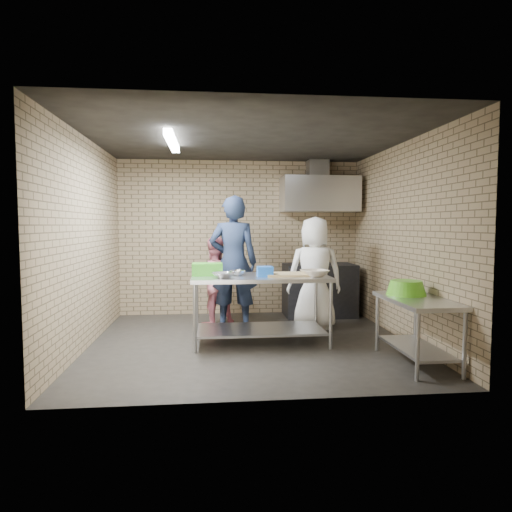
{
  "coord_description": "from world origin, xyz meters",
  "views": [
    {
      "loc": [
        -0.52,
        -5.88,
        1.58
      ],
      "look_at": [
        0.1,
        0.2,
        1.15
      ],
      "focal_mm": 31.34,
      "sensor_mm": 36.0,
      "label": 1
    }
  ],
  "objects_px": {
    "bottle_green": "(342,200)",
    "man_navy": "(233,262)",
    "woman_pink": "(213,281)",
    "stove": "(319,290)",
    "woman_white": "(315,273)",
    "prep_table": "(260,309)",
    "bottle_red": "(320,199)",
    "green_crate": "(207,269)",
    "blue_tub": "(265,271)",
    "side_counter": "(416,331)",
    "green_basin": "(406,288)"
  },
  "relations": [
    {
      "from": "prep_table",
      "to": "woman_pink",
      "type": "distance_m",
      "value": 1.32
    },
    {
      "from": "bottle_red",
      "to": "woman_white",
      "type": "height_order",
      "value": "bottle_red"
    },
    {
      "from": "green_basin",
      "to": "blue_tub",
      "type": "bearing_deg",
      "value": 155.44
    },
    {
      "from": "green_crate",
      "to": "man_navy",
      "type": "bearing_deg",
      "value": 64.29
    },
    {
      "from": "prep_table",
      "to": "bottle_red",
      "type": "distance_m",
      "value": 2.78
    },
    {
      "from": "side_counter",
      "to": "green_crate",
      "type": "xyz_separation_m",
      "value": [
        -2.37,
        1.2,
        0.61
      ]
    },
    {
      "from": "green_basin",
      "to": "bottle_green",
      "type": "bearing_deg",
      "value": 89.58
    },
    {
      "from": "side_counter",
      "to": "bottle_red",
      "type": "bearing_deg",
      "value": 97.62
    },
    {
      "from": "stove",
      "to": "bottle_red",
      "type": "relative_size",
      "value": 6.67
    },
    {
      "from": "stove",
      "to": "woman_pink",
      "type": "xyz_separation_m",
      "value": [
        -1.83,
        -0.52,
        0.24
      ]
    },
    {
      "from": "woman_white",
      "to": "man_navy",
      "type": "bearing_deg",
      "value": -4.7
    },
    {
      "from": "stove",
      "to": "woman_white",
      "type": "relative_size",
      "value": 0.71
    },
    {
      "from": "bottle_red",
      "to": "bottle_green",
      "type": "relative_size",
      "value": 1.2
    },
    {
      "from": "woman_pink",
      "to": "green_basin",
      "type": "bearing_deg",
      "value": 124.42
    },
    {
      "from": "prep_table",
      "to": "bottle_red",
      "type": "height_order",
      "value": "bottle_red"
    },
    {
      "from": "side_counter",
      "to": "bottle_red",
      "type": "relative_size",
      "value": 6.67
    },
    {
      "from": "blue_tub",
      "to": "prep_table",
      "type": "bearing_deg",
      "value": 116.57
    },
    {
      "from": "blue_tub",
      "to": "man_navy",
      "type": "relative_size",
      "value": 0.1
    },
    {
      "from": "bottle_red",
      "to": "woman_white",
      "type": "bearing_deg",
      "value": -106.74
    },
    {
      "from": "stove",
      "to": "green_crate",
      "type": "bearing_deg",
      "value": -141.0
    },
    {
      "from": "side_counter",
      "to": "woman_pink",
      "type": "xyz_separation_m",
      "value": [
        -2.28,
        2.23,
        0.32
      ]
    },
    {
      "from": "bottle_green",
      "to": "woman_pink",
      "type": "distance_m",
      "value": 2.74
    },
    {
      "from": "stove",
      "to": "blue_tub",
      "type": "bearing_deg",
      "value": -123.34
    },
    {
      "from": "side_counter",
      "to": "woman_pink",
      "type": "height_order",
      "value": "woman_pink"
    },
    {
      "from": "green_basin",
      "to": "bottle_green",
      "type": "height_order",
      "value": "bottle_green"
    },
    {
      "from": "green_basin",
      "to": "woman_white",
      "type": "xyz_separation_m",
      "value": [
        -0.74,
        1.55,
        0.01
      ]
    },
    {
      "from": "prep_table",
      "to": "side_counter",
      "type": "height_order",
      "value": "prep_table"
    },
    {
      "from": "bottle_red",
      "to": "man_navy",
      "type": "xyz_separation_m",
      "value": [
        -1.58,
        -0.99,
        -1.02
      ]
    },
    {
      "from": "blue_tub",
      "to": "woman_pink",
      "type": "xyz_separation_m",
      "value": [
        -0.67,
        1.25,
        -0.28
      ]
    },
    {
      "from": "blue_tub",
      "to": "green_basin",
      "type": "height_order",
      "value": "blue_tub"
    },
    {
      "from": "stove",
      "to": "woman_pink",
      "type": "height_order",
      "value": "woman_pink"
    },
    {
      "from": "side_counter",
      "to": "man_navy",
      "type": "relative_size",
      "value": 0.6
    },
    {
      "from": "prep_table",
      "to": "woman_white",
      "type": "xyz_separation_m",
      "value": [
        0.91,
        0.72,
        0.4
      ]
    },
    {
      "from": "prep_table",
      "to": "green_crate",
      "type": "xyz_separation_m",
      "value": [
        -0.7,
        0.12,
        0.53
      ]
    },
    {
      "from": "green_crate",
      "to": "woman_pink",
      "type": "bearing_deg",
      "value": 85.29
    },
    {
      "from": "stove",
      "to": "woman_white",
      "type": "distance_m",
      "value": 1.07
    },
    {
      "from": "woman_pink",
      "to": "woman_white",
      "type": "relative_size",
      "value": 0.82
    },
    {
      "from": "green_crate",
      "to": "green_basin",
      "type": "bearing_deg",
      "value": -22.03
    },
    {
      "from": "side_counter",
      "to": "bottle_red",
      "type": "height_order",
      "value": "bottle_red"
    },
    {
      "from": "side_counter",
      "to": "blue_tub",
      "type": "height_order",
      "value": "blue_tub"
    },
    {
      "from": "stove",
      "to": "blue_tub",
      "type": "xyz_separation_m",
      "value": [
        -1.17,
        -1.77,
        0.52
      ]
    },
    {
      "from": "man_navy",
      "to": "woman_pink",
      "type": "bearing_deg",
      "value": -29.91
    },
    {
      "from": "green_basin",
      "to": "bottle_red",
      "type": "distance_m",
      "value": 3.01
    },
    {
      "from": "stove",
      "to": "blue_tub",
      "type": "distance_m",
      "value": 2.18
    },
    {
      "from": "green_crate",
      "to": "stove",
      "type": "bearing_deg",
      "value": 39.0
    },
    {
      "from": "bottle_red",
      "to": "side_counter",
      "type": "bearing_deg",
      "value": -82.38
    },
    {
      "from": "bottle_green",
      "to": "man_navy",
      "type": "distance_m",
      "value": 2.43
    },
    {
      "from": "green_crate",
      "to": "man_navy",
      "type": "relative_size",
      "value": 0.2
    },
    {
      "from": "green_crate",
      "to": "green_basin",
      "type": "xyz_separation_m",
      "value": [
        2.35,
        -0.95,
        -0.15
      ]
    },
    {
      "from": "prep_table",
      "to": "blue_tub",
      "type": "xyz_separation_m",
      "value": [
        0.05,
        -0.1,
        0.52
      ]
    }
  ]
}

